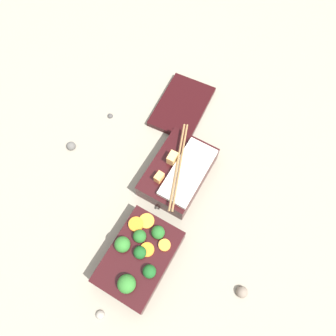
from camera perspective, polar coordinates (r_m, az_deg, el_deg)
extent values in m
plane|color=gray|center=(0.78, -0.79, -9.15)|extent=(3.00, 3.00, 0.00)
cube|color=black|center=(0.74, -5.06, -15.33)|extent=(0.19, 0.13, 0.05)
sphere|color=#236023|center=(0.71, -1.74, -11.14)|extent=(0.03, 0.03, 0.03)
sphere|color=#19511E|center=(0.71, -5.12, -14.33)|extent=(0.03, 0.03, 0.03)
sphere|color=#2D7028|center=(0.71, -7.94, -13.05)|extent=(0.03, 0.03, 0.03)
sphere|color=#2D7028|center=(0.70, -7.22, -19.37)|extent=(0.04, 0.04, 0.04)
sphere|color=#19511E|center=(0.70, -3.27, -17.54)|extent=(0.03, 0.03, 0.03)
sphere|color=#236023|center=(0.71, -4.96, -11.75)|extent=(0.03, 0.03, 0.03)
cylinder|color=orange|center=(0.73, -3.75, -9.19)|extent=(0.04, 0.04, 0.01)
cylinder|color=orange|center=(0.71, -0.61, -13.28)|extent=(0.04, 0.04, 0.01)
cylinder|color=orange|center=(0.71, -3.66, -14.00)|extent=(0.04, 0.04, 0.01)
cylinder|color=orange|center=(0.72, -5.60, -9.73)|extent=(0.04, 0.04, 0.01)
cube|color=black|center=(0.79, 1.77, -0.75)|extent=(0.19, 0.13, 0.05)
cube|color=silver|center=(0.76, 3.58, -0.73)|extent=(0.16, 0.07, 0.01)
cube|color=#F4A356|center=(0.75, -1.56, -1.61)|extent=(0.02, 0.02, 0.02)
cube|color=#EAB266|center=(0.77, 0.76, 1.76)|extent=(0.03, 0.02, 0.03)
cylinder|color=olive|center=(0.76, 2.12, 0.40)|extent=(0.21, 0.08, 0.01)
cylinder|color=olive|center=(0.76, 1.59, 0.48)|extent=(0.21, 0.08, 0.01)
cube|color=black|center=(0.91, 2.47, 10.66)|extent=(0.19, 0.14, 0.02)
sphere|color=#474442|center=(0.91, -10.07, 8.99)|extent=(0.01, 0.01, 0.01)
sphere|color=#7A6B5B|center=(0.77, 12.74, -20.32)|extent=(0.02, 0.02, 0.02)
sphere|color=gray|center=(0.76, -11.79, -23.74)|extent=(0.02, 0.02, 0.02)
sphere|color=#595651|center=(0.88, -16.51, 3.68)|extent=(0.02, 0.02, 0.02)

